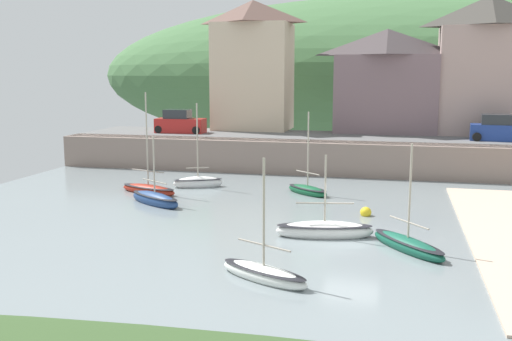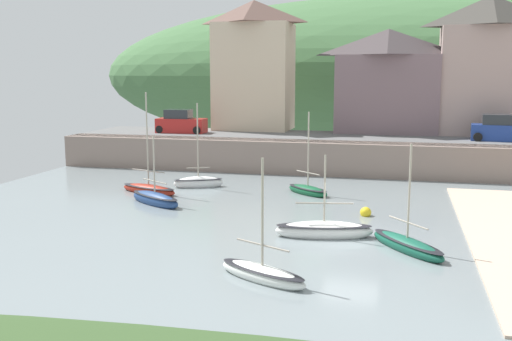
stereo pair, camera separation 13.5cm
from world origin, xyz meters
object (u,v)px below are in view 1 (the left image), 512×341
Objects in this scene: waterfront_building_left at (253,65)px; sailboat_blue_trim at (264,273)px; motorboat_with_cabin at (155,199)px; sailboat_white_hull at (408,244)px; waterfront_building_centre at (386,80)px; waterfront_building_right at (487,65)px; parked_car_near_slipway at (180,123)px; fishing_boat_green at (198,182)px; mooring_buoy at (366,212)px; parked_car_by_wall at (499,130)px; sailboat_far_left at (307,190)px; dinghy_open_wooden at (148,189)px; sailboat_nearest_shore at (324,230)px.

waterfront_building_left is 2.44× the size of sailboat_blue_trim.
motorboat_with_cabin is 0.88× the size of sailboat_white_hull.
motorboat_with_cabin is at bearing -120.70° from waterfront_building_centre.
waterfront_building_centre is 7.99m from waterfront_building_right.
motorboat_with_cabin is at bearing -75.74° from parked_car_near_slipway.
waterfront_building_centre is 20.11m from fishing_boat_green.
parked_car_by_wall is at bearing 61.39° from mooring_buoy.
sailboat_far_left is at bearing -43.26° from parked_car_near_slipway.
parked_car_by_wall is (25.12, 0.00, 0.00)m from parked_car_near_slipway.
waterfront_building_right is 18.83× the size of mooring_buoy.
dinghy_open_wooden is (-13.84, -17.74, -6.50)m from waterfront_building_centre.
waterfront_building_left is 8.45m from parked_car_near_slipway.
waterfront_building_centre is 2.10× the size of motorboat_with_cabin.
sailboat_white_hull reaches higher than sailboat_blue_trim.
waterfront_building_left reaches higher than sailboat_blue_trim.
waterfront_building_left is at bearing 180.00° from waterfront_building_right.
parked_car_near_slipway is at bearing -164.96° from waterfront_building_centre.
dinghy_open_wooden is 1.54× the size of parked_car_near_slipway.
sailboat_nearest_shore is at bearing 8.72° from motorboat_with_cabin.
mooring_buoy is at bearing 7.23° from dinghy_open_wooden.
sailboat_nearest_shore is at bearing -36.70° from sailboat_far_left.
waterfront_building_centre reaches higher than sailboat_blue_trim.
motorboat_with_cabin is 0.79× the size of sailboat_far_left.
waterfront_building_centre is 14.73× the size of mooring_buoy.
fishing_boat_green is at bearing -168.70° from sailboat_white_hull.
waterfront_building_centre is 25.91m from sailboat_nearest_shore.
parked_car_by_wall is at bearing 93.19° from sailboat_blue_trim.
dinghy_open_wooden is 13.74m from mooring_buoy.
sailboat_nearest_shore is 3.87m from sailboat_white_hull.
sailboat_far_left is (7.33, -15.68, -7.84)m from waterfront_building_left.
motorboat_with_cabin is at bearing 156.52° from sailboat_blue_trim.
waterfront_building_left reaches higher than parked_car_near_slipway.
sailboat_far_left is at bearing 119.85° from sailboat_blue_trim.
waterfront_building_left is 2.16× the size of sailboat_far_left.
waterfront_building_left is 2.64× the size of parked_car_by_wall.
sailboat_white_hull is 1.10× the size of parked_car_by_wall.
fishing_boat_green reaches higher than sailboat_nearest_shore.
sailboat_blue_trim is (8.05, -15.99, -0.07)m from fishing_boat_green.
waterfront_building_right reaches higher than parked_car_near_slipway.
sailboat_white_hull is at bearing -51.39° from parked_car_near_slipway.
sailboat_blue_trim is at bearing -18.14° from motorboat_with_cabin.
parked_car_near_slipway is at bearing 121.39° from dinghy_open_wooden.
waterfront_building_centre is 1.52× the size of fishing_boat_green.
sailboat_blue_trim is 0.88× the size of sailboat_far_left.
motorboat_with_cabin is 15.00m from sailboat_white_hull.
mooring_buoy is (11.81, 0.00, -0.11)m from motorboat_with_cabin.
sailboat_far_left is at bearing -104.97° from waterfront_building_centre.
mooring_buoy is at bearing 58.84° from sailboat_nearest_shore.
parked_car_near_slipway reaches higher than sailboat_nearest_shore.
motorboat_with_cabin is (-20.09, -20.55, -7.74)m from waterfront_building_right.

